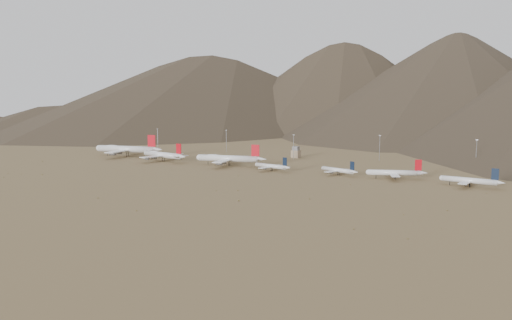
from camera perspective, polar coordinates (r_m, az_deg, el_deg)
The scene contains 16 objects.
ground at distance 437.63m, azimuth -5.77°, elevation -1.12°, with size 3000.00×3000.00×0.00m, color olive.
mountain_ridge at distance 1279.85m, azimuth 18.81°, elevation 10.61°, with size 4400.00×1000.00×300.00m.
widebody_west at distance 551.45m, azimuth -14.59°, elevation 1.23°, with size 78.96×62.06×23.82m.
widebody_centre at distance 502.31m, azimuth -10.58°, elevation 0.59°, with size 63.00×49.35×18.92m.
widebody_east at distance 460.28m, azimuth -3.17°, elevation 0.19°, with size 67.42×53.04×20.37m.
narrowbody_a at distance 427.85m, azimuth 1.84°, elevation -0.71°, with size 38.35×28.09×12.79m.
narrowbody_b at distance 410.18m, azimuth 9.45°, elevation -1.16°, with size 36.13×26.95×12.41m.
narrowbody_c at distance 399.37m, azimuth 15.67°, elevation -1.41°, with size 44.14×33.15×15.40m.
narrowbody_d at distance 380.97m, azimuth 23.30°, elevation -2.17°, with size 43.84×31.66×14.48m.
control_tower at distance 524.71m, azimuth 4.58°, elevation 0.83°, with size 8.00×8.00×12.00m.
mast_far_west at distance 619.56m, azimuth -11.17°, elevation 2.49°, with size 2.00×0.60×25.70m.
mast_west at distance 581.57m, azimuth -3.41°, elevation 2.32°, with size 2.00×0.60×25.70m.
mast_centre at distance 507.30m, azimuth 4.32°, elevation 1.63°, with size 2.00×0.60×25.70m.
mast_east at distance 513.66m, azimuth 13.95°, elevation 1.51°, with size 2.00×0.60×25.70m.
mast_far_east at distance 486.45m, azimuth 23.87°, elevation 0.81°, with size 2.00×0.60×25.70m.
desert_scrub at distance 370.34m, azimuth -13.18°, elevation -2.71°, with size 437.99×170.72×0.91m.
Camera 1 is at (253.44, -351.39, 61.76)m, focal length 35.00 mm.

